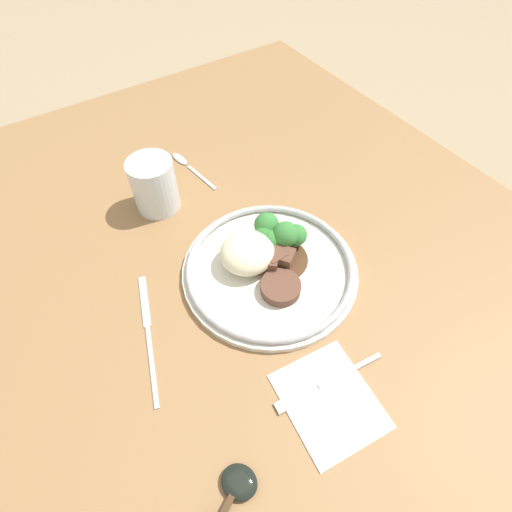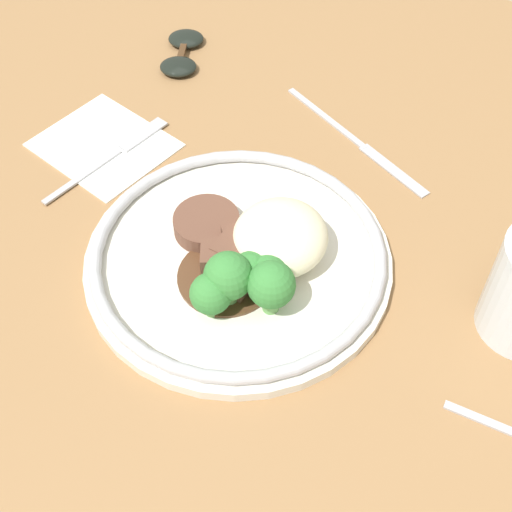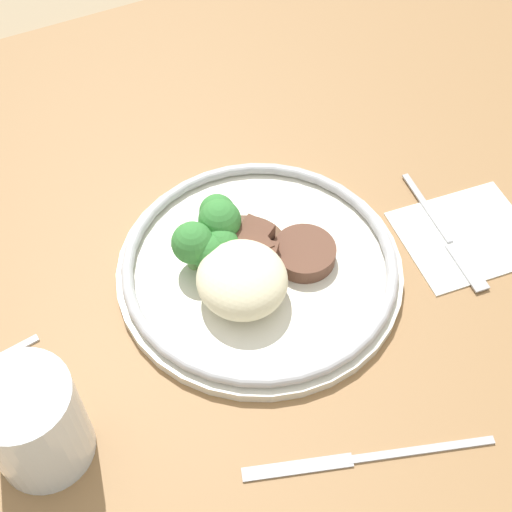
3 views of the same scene
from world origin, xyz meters
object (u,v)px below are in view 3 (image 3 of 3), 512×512
(plate, at_px, (252,263))
(knife, at_px, (360,459))
(fork, at_px, (449,241))
(juice_glass, at_px, (35,425))

(plate, bearing_deg, knife, 88.80)
(fork, distance_m, knife, 0.26)
(juice_glass, xyz_separation_m, fork, (-0.44, -0.03, -0.04))
(fork, height_order, knife, fork)
(fork, xyz_separation_m, knife, (0.21, 0.16, -0.00))
(plate, xyz_separation_m, fork, (-0.20, 0.05, -0.02))
(plate, height_order, fork, plate)
(plate, bearing_deg, juice_glass, 20.06)
(juice_glass, distance_m, knife, 0.27)
(juice_glass, bearing_deg, knife, 151.42)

